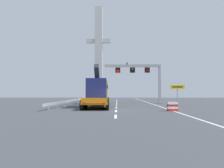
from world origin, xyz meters
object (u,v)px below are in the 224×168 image
(overhead_lane_gantry, at_px, (141,72))
(crash_barrier_striped, at_px, (172,107))
(exit_sign_yellow, at_px, (177,90))
(bridge_pylon_distant, at_px, (99,51))
(heavy_haul_truck_orange, at_px, (98,92))

(overhead_lane_gantry, height_order, crash_barrier_striped, overhead_lane_gantry)
(exit_sign_yellow, distance_m, bridge_pylon_distant, 54.87)
(exit_sign_yellow, height_order, crash_barrier_striped, exit_sign_yellow)
(heavy_haul_truck_orange, bearing_deg, bridge_pylon_distant, 95.22)
(crash_barrier_striped, height_order, bridge_pylon_distant, bridge_pylon_distant)
(overhead_lane_gantry, xyz_separation_m, crash_barrier_striped, (1.47, -15.06, -4.96))
(exit_sign_yellow, bearing_deg, overhead_lane_gantry, 107.74)
(exit_sign_yellow, bearing_deg, heavy_haul_truck_orange, 161.95)
(heavy_haul_truck_orange, bearing_deg, overhead_lane_gantry, 46.40)
(exit_sign_yellow, relative_size, crash_barrier_striped, 2.74)
(overhead_lane_gantry, bearing_deg, heavy_haul_truck_orange, -133.60)
(crash_barrier_striped, bearing_deg, overhead_lane_gantry, 95.58)
(heavy_haul_truck_orange, relative_size, crash_barrier_striped, 13.72)
(heavy_haul_truck_orange, height_order, exit_sign_yellow, heavy_haul_truck_orange)
(overhead_lane_gantry, relative_size, heavy_haul_truck_orange, 0.71)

